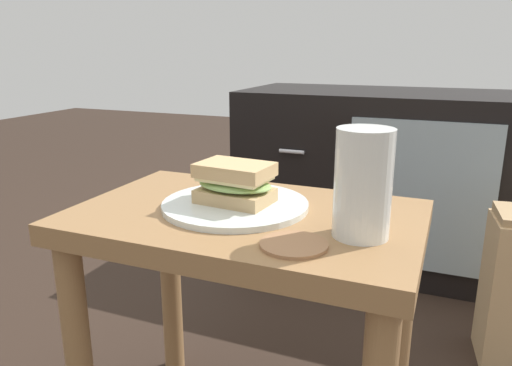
{
  "coord_description": "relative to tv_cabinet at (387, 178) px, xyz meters",
  "views": [
    {
      "loc": [
        0.3,
        -0.69,
        0.72
      ],
      "look_at": [
        0.02,
        0.0,
        0.51
      ],
      "focal_mm": 34.23,
      "sensor_mm": 36.0,
      "label": 1
    }
  ],
  "objects": [
    {
      "name": "plate",
      "position": [
        -0.13,
        -0.94,
        0.17
      ],
      "size": [
        0.24,
        0.24,
        0.01
      ],
      "primitive_type": "cylinder",
      "color": "silver",
      "rests_on": "side_table"
    },
    {
      "name": "side_table",
      "position": [
        -0.11,
        -0.95,
        0.08
      ],
      "size": [
        0.56,
        0.36,
        0.46
      ],
      "color": "olive",
      "rests_on": "ground"
    },
    {
      "name": "coaster",
      "position": [
        0.01,
        -1.06,
        0.17
      ],
      "size": [
        0.09,
        0.09,
        0.01
      ],
      "primitive_type": "cylinder",
      "color": "#996B47",
      "rests_on": "side_table"
    },
    {
      "name": "sandwich_front",
      "position": [
        -0.13,
        -0.94,
        0.21
      ],
      "size": [
        0.14,
        0.1,
        0.07
      ],
      "color": "tan",
      "rests_on": "plate"
    },
    {
      "name": "beer_glass",
      "position": [
        0.08,
        -0.98,
        0.24
      ],
      "size": [
        0.08,
        0.08,
        0.15
      ],
      "color": "silver",
      "rests_on": "side_table"
    },
    {
      "name": "tv_cabinet",
      "position": [
        0.0,
        0.0,
        0.0
      ],
      "size": [
        0.96,
        0.46,
        0.58
      ],
      "color": "black",
      "rests_on": "ground"
    }
  ]
}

